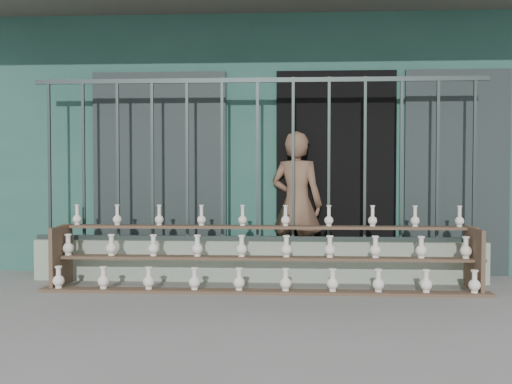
{
  "coord_description": "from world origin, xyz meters",
  "views": [
    {
      "loc": [
        0.33,
        -4.99,
        1.21
      ],
      "look_at": [
        0.0,
        1.0,
        1.0
      ],
      "focal_mm": 40.0,
      "sensor_mm": 36.0,
      "label": 1
    }
  ],
  "objects": [
    {
      "name": "ground",
      "position": [
        0.0,
        0.0,
        0.0
      ],
      "size": [
        60.0,
        60.0,
        0.0
      ],
      "primitive_type": "plane",
      "color": "slate"
    },
    {
      "name": "workshop_building",
      "position": [
        0.0,
        4.23,
        1.62
      ],
      "size": [
        7.4,
        6.6,
        3.21
      ],
      "color": "#275247",
      "rests_on": "ground"
    },
    {
      "name": "parapet_wall",
      "position": [
        0.0,
        1.3,
        0.23
      ],
      "size": [
        5.0,
        0.2,
        0.45
      ],
      "primitive_type": "cube",
      "color": "#93A28B",
      "rests_on": "ground"
    },
    {
      "name": "security_fence",
      "position": [
        -0.0,
        1.3,
        1.35
      ],
      "size": [
        5.0,
        0.04,
        1.8
      ],
      "color": "#283330",
      "rests_on": "parapet_wall"
    },
    {
      "name": "shelf_rack",
      "position": [
        0.08,
        0.89,
        0.36
      ],
      "size": [
        4.5,
        0.68,
        0.85
      ],
      "color": "brown",
      "rests_on": "ground"
    },
    {
      "name": "elderly_woman",
      "position": [
        0.44,
        1.64,
        0.84
      ],
      "size": [
        0.71,
        0.59,
        1.68
      ],
      "primitive_type": "imported",
      "rotation": [
        0.0,
        0.0,
        2.79
      ],
      "color": "brown",
      "rests_on": "ground"
    }
  ]
}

